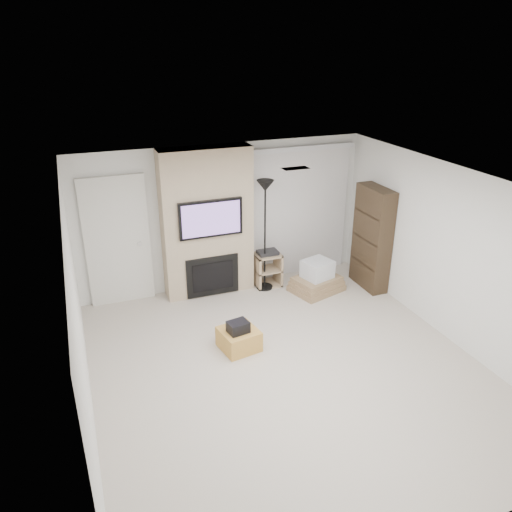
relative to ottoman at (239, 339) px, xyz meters
name	(u,v)px	position (x,y,z in m)	size (l,w,h in m)	color
floor	(288,368)	(0.46, -0.68, -0.15)	(5.00, 5.50, 0.00)	beige
ceiling	(294,187)	(0.46, -0.68, 2.35)	(5.00, 5.50, 0.00)	white
wall_back	(224,217)	(0.46, 2.07, 1.10)	(5.00, 2.50, 0.00)	white
wall_front	(439,437)	(0.46, -3.43, 1.10)	(5.00, 2.50, 0.00)	white
wall_left	(79,322)	(-2.04, -0.68, 1.10)	(5.50, 2.50, 0.00)	white
wall_right	(453,256)	(2.96, -0.68, 1.10)	(5.50, 2.50, 0.00)	white
hvac_vent	(296,168)	(0.86, 0.12, 2.35)	(0.35, 0.18, 0.01)	silver
ottoman	(239,339)	(0.00, 0.00, 0.00)	(0.50, 0.50, 0.30)	gold
black_bag	(238,327)	(-0.02, -0.04, 0.23)	(0.28, 0.22, 0.16)	black
fireplace_wall	(207,224)	(0.11, 1.86, 1.09)	(1.50, 0.47, 2.50)	tan
entry_door	(118,242)	(-1.34, 2.03, 0.90)	(1.02, 0.11, 2.14)	silver
vertical_blinds	(299,207)	(1.86, 2.02, 1.12)	(1.98, 0.10, 2.37)	silver
floor_lamp	(265,205)	(1.04, 1.61, 1.38)	(0.29, 0.29, 1.95)	black
av_stand	(267,267)	(1.12, 1.70, 0.20)	(0.45, 0.38, 0.66)	tan
box_stack	(317,279)	(1.85, 1.20, 0.06)	(0.99, 0.85, 0.56)	#9C7D58
bookshelf	(372,238)	(2.80, 1.05, 0.75)	(0.30, 0.80, 1.80)	#2F2216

